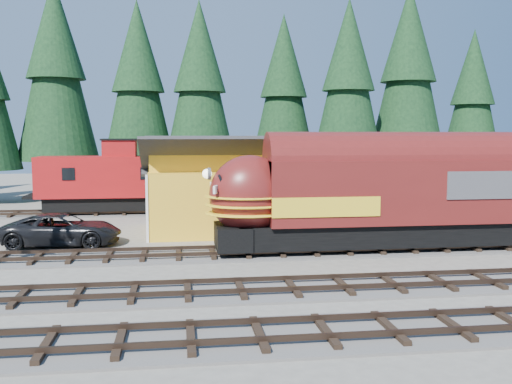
{
  "coord_description": "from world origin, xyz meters",
  "views": [
    {
      "loc": [
        -4.48,
        -20.93,
        5.4
      ],
      "look_at": [
        -1.04,
        4.0,
        2.82
      ],
      "focal_mm": 40.0,
      "sensor_mm": 36.0,
      "label": 1
    }
  ],
  "objects": [
    {
      "name": "locomotive",
      "position": [
        4.04,
        4.0,
        2.44
      ],
      "size": [
        15.21,
        3.02,
        4.14
      ],
      "color": "black",
      "rests_on": "ground"
    },
    {
      "name": "caboose",
      "position": [
        -9.12,
        18.0,
        2.34
      ],
      "size": [
        8.94,
        2.59,
        4.65
      ],
      "color": "black",
      "rests_on": "ground"
    },
    {
      "name": "track_siding",
      "position": [
        10.0,
        4.0,
        0.06
      ],
      "size": [
        68.0,
        3.2,
        0.33
      ],
      "color": "#4C4947",
      "rests_on": "ground"
    },
    {
      "name": "track_spur",
      "position": [
        -10.0,
        18.0,
        0.06
      ],
      "size": [
        32.0,
        3.2,
        0.33
      ],
      "color": "#4C4947",
      "rests_on": "ground"
    },
    {
      "name": "ground",
      "position": [
        0.0,
        0.0,
        0.0
      ],
      "size": [
        120.0,
        120.0,
        0.0
      ],
      "primitive_type": "plane",
      "color": "#6B665B",
      "rests_on": "ground"
    },
    {
      "name": "conifer_backdrop",
      "position": [
        5.12,
        24.96,
        9.75
      ],
      "size": [
        80.61,
        22.47,
        16.32
      ],
      "color": "black",
      "rests_on": "ground"
    },
    {
      "name": "pickup_truck_a",
      "position": [
        -10.05,
        7.35,
        0.77
      ],
      "size": [
        5.66,
        2.82,
        1.54
      ],
      "primitive_type": "imported",
      "rotation": [
        0.0,
        0.0,
        1.52
      ],
      "color": "black",
      "rests_on": "ground"
    },
    {
      "name": "depot",
      "position": [
        -0.0,
        10.5,
        2.96
      ],
      "size": [
        12.8,
        7.0,
        5.3
      ],
      "color": "gold",
      "rests_on": "ground"
    }
  ]
}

